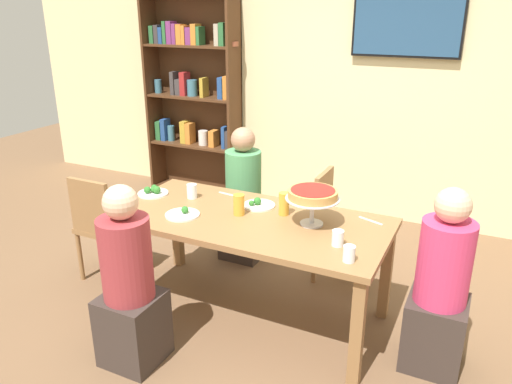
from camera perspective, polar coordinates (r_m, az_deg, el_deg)
The scene contains 21 objects.
ground_plane at distance 3.67m, azimuth -0.70°, elevation -13.63°, with size 12.00×12.00×0.00m, color brown.
rear_partition at distance 5.14m, azimuth 10.56°, elevation 12.82°, with size 8.00×0.12×2.80m, color beige.
dining_table at distance 3.35m, azimuth -0.75°, elevation -4.31°, with size 1.84×0.88×0.74m.
bookshelf at distance 5.71m, azimuth -7.20°, elevation 11.25°, with size 1.14×0.30×2.21m.
television at distance 4.89m, azimuth 16.93°, elevation 17.72°, with size 0.98×0.05×0.54m.
diner_far_left at distance 4.22m, azimuth -1.43°, elevation -1.32°, with size 0.34×0.34×1.15m.
diner_near_left at distance 3.08m, azimuth -14.33°, elevation -10.84°, with size 0.34×0.34×1.15m.
diner_head_east at distance 3.14m, azimuth 20.34°, elevation -10.93°, with size 0.34×0.34×1.15m.
chair_far_right at distance 3.95m, azimuth 9.14°, elevation -3.24°, with size 0.40×0.40×0.87m.
chair_head_west at distance 4.03m, azimuth -17.20°, elevation -3.44°, with size 0.40×0.40×0.87m.
deep_dish_pizza_stand at distance 3.16m, azimuth 6.52°, elevation -0.47°, with size 0.35×0.35×0.24m.
salad_plate_near_diner at distance 3.38m, azimuth -8.39°, elevation -2.49°, with size 0.23×0.23×0.06m.
salad_plate_far_diner at distance 3.79m, azimuth -11.73°, elevation 0.03°, with size 0.23×0.23×0.07m.
salad_plate_spare at distance 3.49m, azimuth 0.26°, elevation -1.44°, with size 0.23×0.23×0.07m.
beer_glass_amber_tall at distance 3.34m, azimuth 3.22°, elevation -1.35°, with size 0.07×0.07×0.16m, color gold.
beer_glass_amber_short at distance 3.34m, azimuth -1.97°, elevation -1.47°, with size 0.08×0.08×0.14m, color gold.
water_glass_clear_near at distance 3.66m, azimuth -7.37°, elevation 0.09°, with size 0.07×0.07×0.11m, color white.
water_glass_clear_far at distance 2.96m, azimuth 9.37°, elevation -5.24°, with size 0.07×0.07×0.09m, color white.
water_glass_clear_spare at distance 2.80m, azimuth 10.63°, elevation -6.98°, with size 0.07×0.07×0.09m, color white.
cutlery_fork_near at distance 3.35m, azimuth 13.04°, elevation -3.23°, with size 0.18×0.02×0.01m, color silver.
cutlery_knife_near at distance 3.72m, azimuth -3.14°, elevation -0.28°, with size 0.18×0.02×0.01m, color silver.
Camera 1 is at (1.37, -2.71, 2.06)m, focal length 34.84 mm.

